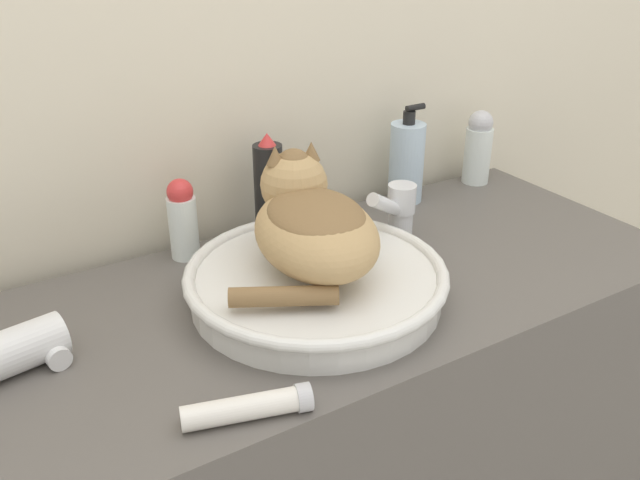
{
  "coord_description": "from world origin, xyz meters",
  "views": [
    {
      "loc": [
        -0.52,
        -0.54,
        1.37
      ],
      "look_at": [
        -0.06,
        0.22,
        0.92
      ],
      "focal_mm": 38.0,
      "sensor_mm": 36.0,
      "label": 1
    }
  ],
  "objects_px": {
    "faucet": "(398,211)",
    "hair_dryer": "(11,353)",
    "cat": "(311,221)",
    "deodorant_stick": "(183,219)",
    "lotion_bottle_white": "(478,147)",
    "soap_pump_bottle": "(407,162)",
    "cream_tube": "(249,407)",
    "hairspray_can_black": "(269,189)"
  },
  "relations": [
    {
      "from": "faucet",
      "to": "deodorant_stick",
      "type": "relative_size",
      "value": 0.88
    },
    {
      "from": "faucet",
      "to": "cat",
      "type": "bearing_deg",
      "value": -3.83
    },
    {
      "from": "hairspray_can_black",
      "to": "faucet",
      "type": "bearing_deg",
      "value": -40.64
    },
    {
      "from": "cream_tube",
      "to": "hair_dryer",
      "type": "xyz_separation_m",
      "value": [
        -0.22,
        0.24,
        0.01
      ]
    },
    {
      "from": "soap_pump_bottle",
      "to": "hair_dryer",
      "type": "bearing_deg",
      "value": -166.63
    },
    {
      "from": "hair_dryer",
      "to": "faucet",
      "type": "bearing_deg",
      "value": 173.14
    },
    {
      "from": "lotion_bottle_white",
      "to": "hairspray_can_black",
      "type": "bearing_deg",
      "value": -180.0
    },
    {
      "from": "hairspray_can_black",
      "to": "hair_dryer",
      "type": "bearing_deg",
      "value": -158.53
    },
    {
      "from": "lotion_bottle_white",
      "to": "cream_tube",
      "type": "distance_m",
      "value": 0.87
    },
    {
      "from": "deodorant_stick",
      "to": "soap_pump_bottle",
      "type": "bearing_deg",
      "value": -0.0
    },
    {
      "from": "lotion_bottle_white",
      "to": "hair_dryer",
      "type": "distance_m",
      "value": 1.0
    },
    {
      "from": "hairspray_can_black",
      "to": "soap_pump_bottle",
      "type": "height_order",
      "value": "soap_pump_bottle"
    },
    {
      "from": "cream_tube",
      "to": "hair_dryer",
      "type": "height_order",
      "value": "hair_dryer"
    },
    {
      "from": "hairspray_can_black",
      "to": "deodorant_stick",
      "type": "bearing_deg",
      "value": 180.0
    },
    {
      "from": "cream_tube",
      "to": "hair_dryer",
      "type": "bearing_deg",
      "value": 132.8
    },
    {
      "from": "faucet",
      "to": "hair_dryer",
      "type": "distance_m",
      "value": 0.65
    },
    {
      "from": "cat",
      "to": "deodorant_stick",
      "type": "bearing_deg",
      "value": 39.51
    },
    {
      "from": "deodorant_stick",
      "to": "hairspray_can_black",
      "type": "height_order",
      "value": "hairspray_can_black"
    },
    {
      "from": "deodorant_stick",
      "to": "hairspray_can_black",
      "type": "xyz_separation_m",
      "value": [
        0.16,
        -0.0,
        0.02
      ]
    },
    {
      "from": "deodorant_stick",
      "to": "hairspray_can_black",
      "type": "distance_m",
      "value": 0.17
    },
    {
      "from": "cat",
      "to": "cream_tube",
      "type": "height_order",
      "value": "cat"
    },
    {
      "from": "hairspray_can_black",
      "to": "hair_dryer",
      "type": "height_order",
      "value": "hairspray_can_black"
    },
    {
      "from": "cream_tube",
      "to": "hairspray_can_black",
      "type": "bearing_deg",
      "value": 59.49
    },
    {
      "from": "cat",
      "to": "soap_pump_bottle",
      "type": "height_order",
      "value": "cat"
    },
    {
      "from": "lotion_bottle_white",
      "to": "soap_pump_bottle",
      "type": "bearing_deg",
      "value": 180.0
    },
    {
      "from": "soap_pump_bottle",
      "to": "faucet",
      "type": "bearing_deg",
      "value": -131.75
    },
    {
      "from": "cat",
      "to": "soap_pump_bottle",
      "type": "distance_m",
      "value": 0.42
    },
    {
      "from": "lotion_bottle_white",
      "to": "hair_dryer",
      "type": "height_order",
      "value": "lotion_bottle_white"
    },
    {
      "from": "soap_pump_bottle",
      "to": "cat",
      "type": "bearing_deg",
      "value": -148.02
    },
    {
      "from": "faucet",
      "to": "deodorant_stick",
      "type": "bearing_deg",
      "value": -45.5
    },
    {
      "from": "faucet",
      "to": "soap_pump_bottle",
      "type": "xyz_separation_m",
      "value": [
        0.14,
        0.15,
        0.02
      ]
    },
    {
      "from": "cat",
      "to": "cream_tube",
      "type": "bearing_deg",
      "value": 145.54
    },
    {
      "from": "deodorant_stick",
      "to": "cream_tube",
      "type": "height_order",
      "value": "deodorant_stick"
    },
    {
      "from": "cat",
      "to": "hairspray_can_black",
      "type": "distance_m",
      "value": 0.23
    },
    {
      "from": "deodorant_stick",
      "to": "cream_tube",
      "type": "bearing_deg",
      "value": -101.57
    },
    {
      "from": "deodorant_stick",
      "to": "soap_pump_bottle",
      "type": "xyz_separation_m",
      "value": [
        0.48,
        -0.0,
        0.01
      ]
    },
    {
      "from": "deodorant_stick",
      "to": "cat",
      "type": "bearing_deg",
      "value": -61.35
    },
    {
      "from": "soap_pump_bottle",
      "to": "cream_tube",
      "type": "distance_m",
      "value": 0.71
    },
    {
      "from": "cat",
      "to": "hair_dryer",
      "type": "distance_m",
      "value": 0.44
    },
    {
      "from": "cat",
      "to": "deodorant_stick",
      "type": "height_order",
      "value": "cat"
    },
    {
      "from": "faucet",
      "to": "cream_tube",
      "type": "bearing_deg",
      "value": 11.29
    },
    {
      "from": "cat",
      "to": "lotion_bottle_white",
      "type": "bearing_deg",
      "value": -57.16
    }
  ]
}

